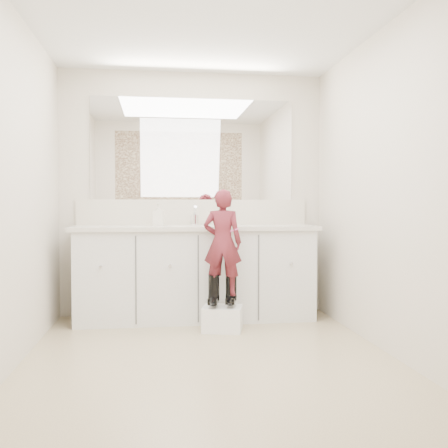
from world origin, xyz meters
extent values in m
plane|color=#997E64|center=(0.00, 0.00, 0.00)|extent=(3.00, 3.00, 0.00)
plane|color=white|center=(0.00, 0.00, 2.40)|extent=(3.00, 3.00, 0.00)
plane|color=beige|center=(0.00, 1.50, 1.20)|extent=(2.60, 0.00, 2.60)
plane|color=beige|center=(0.00, -1.50, 1.20)|extent=(2.60, 0.00, 2.60)
plane|color=beige|center=(-1.30, 0.00, 1.20)|extent=(0.00, 3.00, 3.00)
plane|color=beige|center=(1.30, 0.00, 1.20)|extent=(0.00, 3.00, 3.00)
cube|color=silver|center=(0.00, 1.23, 0.42)|extent=(2.20, 0.55, 0.85)
cube|color=beige|center=(0.00, 1.21, 0.87)|extent=(2.28, 0.58, 0.04)
cube|color=beige|center=(0.00, 1.49, 1.02)|extent=(2.28, 0.03, 0.25)
cube|color=white|center=(0.00, 1.49, 1.64)|extent=(2.00, 0.02, 1.00)
cube|color=#472819|center=(0.00, -1.49, 1.65)|extent=(2.00, 0.01, 1.20)
cylinder|color=silver|center=(0.00, 1.38, 0.94)|extent=(0.08, 0.08, 0.10)
imported|color=beige|center=(0.34, 1.30, 0.94)|extent=(0.12, 0.12, 0.09)
imported|color=white|center=(-0.35, 1.24, 1.00)|extent=(0.11, 0.11, 0.21)
cube|color=white|center=(0.19, 0.75, 0.11)|extent=(0.39, 0.35, 0.21)
imported|color=#9B2F3C|center=(0.19, 0.75, 0.76)|extent=(0.37, 0.29, 0.91)
cylinder|color=pink|center=(0.26, 0.72, 0.86)|extent=(0.13, 0.04, 0.06)
camera|label=1|loc=(-0.37, -3.48, 1.07)|focal=40.00mm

